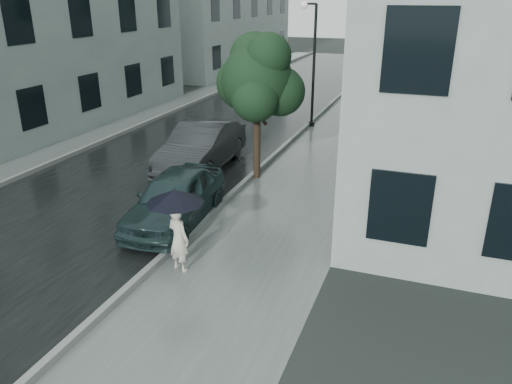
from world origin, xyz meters
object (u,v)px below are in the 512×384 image
at_px(pedestrian, 179,239).
at_px(car_near, 175,198).
at_px(car_far, 202,146).
at_px(street_tree, 258,79).
at_px(lamp_post, 311,57).

xyz_separation_m(pedestrian, car_near, (-1.23, 2.09, -0.05)).
bearing_deg(car_far, street_tree, -6.77).
xyz_separation_m(pedestrian, street_tree, (-0.44, 6.09, 2.39)).
height_order(pedestrian, lamp_post, lamp_post).
bearing_deg(car_far, lamp_post, 71.76).
relative_size(pedestrian, car_far, 0.31).
bearing_deg(lamp_post, street_tree, -77.40).
distance_m(street_tree, lamp_post, 7.06).
distance_m(pedestrian, car_near, 2.43).
bearing_deg(car_far, pedestrian, -71.07).
relative_size(pedestrian, street_tree, 0.32).
bearing_deg(pedestrian, car_near, -39.49).
relative_size(street_tree, car_near, 1.13).
distance_m(car_near, car_far, 4.33).
xyz_separation_m(street_tree, lamp_post, (-0.15, 7.06, -0.14)).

